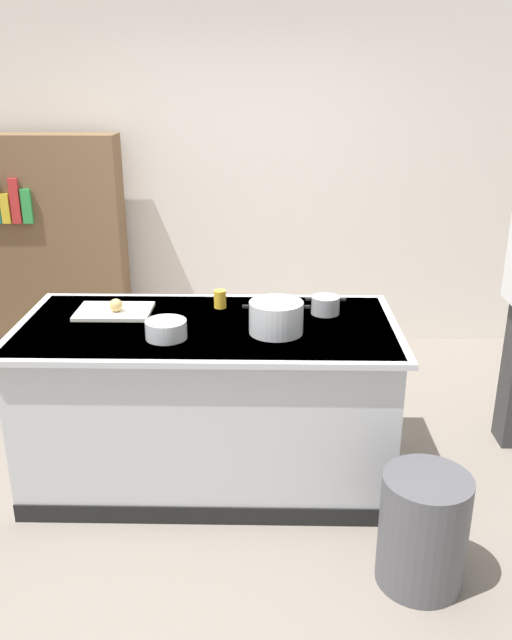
# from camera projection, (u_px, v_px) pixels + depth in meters

# --- Properties ---
(ground_plane) EXTENTS (10.00, 10.00, 0.00)m
(ground_plane) POSITION_uv_depth(u_px,v_px,m) (211.00, 472.00, 3.73)
(ground_plane) COLOR slate
(back_wall) EXTENTS (6.40, 0.12, 3.00)m
(back_wall) POSITION_uv_depth(u_px,v_px,m) (229.00, 157.00, 5.17)
(back_wall) COLOR silver
(back_wall) RESTS_ON ground_plane
(counter_island) EXTENTS (1.98, 0.98, 0.90)m
(counter_island) POSITION_uv_depth(u_px,v_px,m) (209.00, 399.00, 3.57)
(counter_island) COLOR #B7BABF
(counter_island) RESTS_ON ground_plane
(cutting_board) EXTENTS (0.40, 0.28, 0.02)m
(cutting_board) POSITION_uv_depth(u_px,v_px,m) (114.00, 311.00, 3.57)
(cutting_board) COLOR silver
(cutting_board) RESTS_ON counter_island
(onion) EXTENTS (0.07, 0.07, 0.07)m
(onion) POSITION_uv_depth(u_px,v_px,m) (116.00, 305.00, 3.53)
(onion) COLOR tan
(onion) RESTS_ON cutting_board
(stock_pot) EXTENTS (0.34, 0.27, 0.16)m
(stock_pot) POSITION_uv_depth(u_px,v_px,m) (276.00, 317.00, 3.28)
(stock_pot) COLOR #B7BABF
(stock_pot) RESTS_ON counter_island
(sauce_pan) EXTENTS (0.22, 0.15, 0.10)m
(sauce_pan) POSITION_uv_depth(u_px,v_px,m) (325.00, 305.00, 3.55)
(sauce_pan) COLOR #99999E
(sauce_pan) RESTS_ON counter_island
(mixing_bowl) EXTENTS (0.20, 0.20, 0.09)m
(mixing_bowl) POSITION_uv_depth(u_px,v_px,m) (166.00, 329.00, 3.22)
(mixing_bowl) COLOR #B7BABF
(mixing_bowl) RESTS_ON counter_island
(juice_cup) EXTENTS (0.07, 0.07, 0.10)m
(juice_cup) POSITION_uv_depth(u_px,v_px,m) (220.00, 299.00, 3.64)
(juice_cup) COLOR yellow
(juice_cup) RESTS_ON counter_island
(trash_bin) EXTENTS (0.38, 0.38, 0.53)m
(trash_bin) POSITION_uv_depth(u_px,v_px,m) (423.00, 530.00, 2.86)
(trash_bin) COLOR #4C4C51
(trash_bin) RESTS_ON ground_plane
(bookshelf) EXTENTS (1.10, 0.31, 1.70)m
(bookshelf) POSITION_uv_depth(u_px,v_px,m) (54.00, 246.00, 5.14)
(bookshelf) COLOR brown
(bookshelf) RESTS_ON ground_plane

